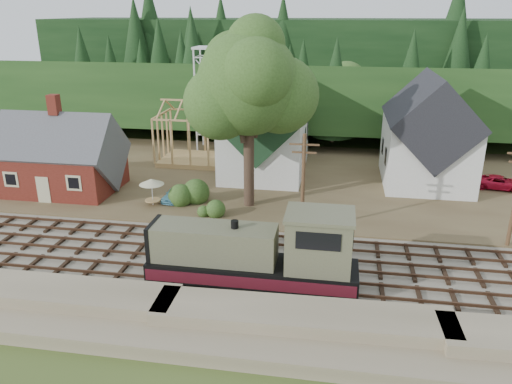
% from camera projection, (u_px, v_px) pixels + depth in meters
% --- Properties ---
extents(ground, '(140.00, 140.00, 0.00)m').
position_uv_depth(ground, '(196.00, 258.00, 35.04)').
color(ground, '#384C1E').
rests_on(ground, ground).
extents(embankment, '(64.00, 5.00, 1.60)m').
position_uv_depth(embankment, '(153.00, 330.00, 27.17)').
color(embankment, '#7F7259').
rests_on(embankment, ground).
extents(railroad_bed, '(64.00, 11.00, 0.16)m').
position_uv_depth(railroad_bed, '(196.00, 257.00, 35.01)').
color(railroad_bed, '#726B5B').
rests_on(railroad_bed, ground).
extents(village_flat, '(64.00, 26.00, 0.30)m').
position_uv_depth(village_flat, '(244.00, 177.00, 51.65)').
color(village_flat, brown).
rests_on(village_flat, ground).
extents(hillside, '(70.00, 28.96, 12.74)m').
position_uv_depth(hillside, '(274.00, 128.00, 73.93)').
color(hillside, '#1E3F19').
rests_on(hillside, ground).
extents(ridge, '(80.00, 20.00, 12.00)m').
position_uv_depth(ridge, '(286.00, 108.00, 88.75)').
color(ridge, black).
rests_on(ridge, ground).
extents(depot, '(10.80, 7.41, 9.00)m').
position_uv_depth(depot, '(62.00, 160.00, 46.60)').
color(depot, '#561C13').
rests_on(depot, village_flat).
extents(church, '(8.40, 15.17, 13.00)m').
position_uv_depth(church, '(266.00, 126.00, 51.17)').
color(church, silver).
rests_on(church, village_flat).
extents(farmhouse, '(8.40, 10.80, 10.60)m').
position_uv_depth(farmhouse, '(428.00, 137.00, 48.16)').
color(farmhouse, silver).
rests_on(farmhouse, village_flat).
extents(timber_frame, '(8.20, 6.20, 6.99)m').
position_uv_depth(timber_frame, '(197.00, 136.00, 55.22)').
color(timber_frame, tan).
rests_on(timber_frame, village_flat).
extents(lattice_tower, '(3.20, 3.20, 12.12)m').
position_uv_depth(lattice_tower, '(209.00, 68.00, 58.45)').
color(lattice_tower, silver).
rests_on(lattice_tower, village_flat).
extents(big_tree, '(10.90, 8.40, 14.70)m').
position_uv_depth(big_tree, '(251.00, 91.00, 40.52)').
color(big_tree, '#38281E').
rests_on(big_tree, village_flat).
extents(telegraph_pole_near, '(2.20, 0.28, 8.00)m').
position_uv_depth(telegraph_pole_near, '(303.00, 183.00, 37.30)').
color(telegraph_pole_near, '#4C331E').
rests_on(telegraph_pole_near, ground).
extents(locomotive, '(12.82, 3.21, 5.10)m').
position_uv_depth(locomotive, '(260.00, 255.00, 30.70)').
color(locomotive, black).
rests_on(locomotive, railroad_bed).
extents(car_blue, '(1.99, 3.73, 1.21)m').
position_uv_depth(car_blue, '(175.00, 194.00, 44.74)').
color(car_blue, '#5DABC8').
rests_on(car_blue, village_flat).
extents(car_green, '(3.34, 1.17, 1.10)m').
position_uv_depth(car_green, '(21.00, 179.00, 48.78)').
color(car_green, gray).
rests_on(car_green, village_flat).
extents(car_red, '(4.79, 2.78, 1.25)m').
position_uv_depth(car_red, '(500.00, 182.00, 47.58)').
color(car_red, red).
rests_on(car_red, village_flat).
extents(patio_set, '(2.15, 2.15, 2.39)m').
position_uv_depth(patio_set, '(152.00, 183.00, 43.15)').
color(patio_set, silver).
rests_on(patio_set, village_flat).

